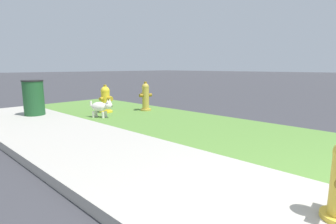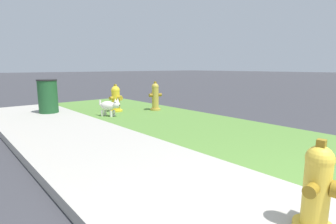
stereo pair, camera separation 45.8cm
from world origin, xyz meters
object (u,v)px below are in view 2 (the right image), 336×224
(fire_hydrant_across_street, at_px, (318,188))
(fire_hydrant_mid_block, at_px, (116,99))
(fire_hydrant_by_grass_verge, at_px, (155,96))
(small_white_dog, at_px, (110,106))
(trash_bin, at_px, (48,96))

(fire_hydrant_across_street, relative_size, fire_hydrant_mid_block, 0.95)
(fire_hydrant_by_grass_verge, distance_m, small_white_dog, 1.40)
(fire_hydrant_mid_block, distance_m, trash_bin, 1.71)
(fire_hydrant_mid_block, bearing_deg, fire_hydrant_by_grass_verge, 138.26)
(trash_bin, bearing_deg, fire_hydrant_by_grass_verge, 58.56)
(fire_hydrant_mid_block, distance_m, fire_hydrant_by_grass_verge, 1.06)
(fire_hydrant_across_street, relative_size, fire_hydrant_by_grass_verge, 0.87)
(fire_hydrant_by_grass_verge, bearing_deg, small_white_dog, -167.45)
(fire_hydrant_mid_block, height_order, small_white_dog, fire_hydrant_mid_block)
(fire_hydrant_mid_block, relative_size, fire_hydrant_by_grass_verge, 0.92)
(small_white_dog, bearing_deg, trash_bin, -173.80)
(fire_hydrant_mid_block, xyz_separation_m, fire_hydrant_by_grass_verge, (0.52, 0.92, 0.03))
(fire_hydrant_mid_block, height_order, fire_hydrant_by_grass_verge, fire_hydrant_by_grass_verge)
(fire_hydrant_across_street, bearing_deg, trash_bin, -95.01)
(fire_hydrant_mid_block, relative_size, small_white_dog, 1.36)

